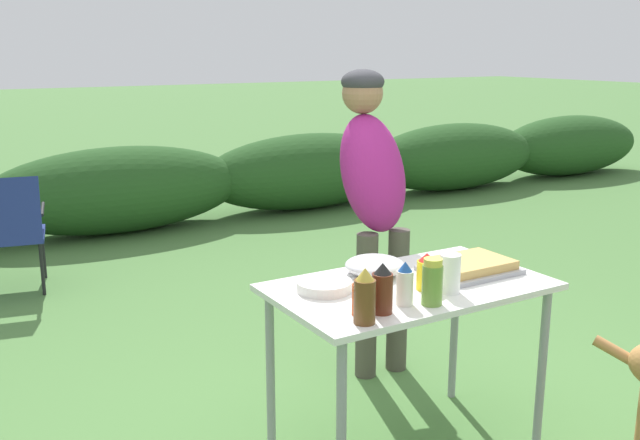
# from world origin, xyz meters

# --- Properties ---
(shrub_hedge) EXTENTS (14.40, 0.90, 0.79)m
(shrub_hedge) POSITION_xyz_m (0.00, 4.30, 0.39)
(shrub_hedge) COLOR #234C1E
(shrub_hedge) RESTS_ON ground
(folding_table) EXTENTS (1.10, 0.64, 0.74)m
(folding_table) POSITION_xyz_m (0.00, 0.00, 0.66)
(folding_table) COLOR silver
(folding_table) RESTS_ON ground
(food_tray) EXTENTS (0.37, 0.28, 0.06)m
(food_tray) POSITION_xyz_m (0.31, -0.01, 0.77)
(food_tray) COLOR #9E9EA3
(food_tray) RESTS_ON folding_table
(plate_stack) EXTENTS (0.21, 0.21, 0.04)m
(plate_stack) POSITION_xyz_m (-0.34, 0.10, 0.76)
(plate_stack) COLOR white
(plate_stack) RESTS_ON folding_table
(mixing_bowl) EXTENTS (0.25, 0.25, 0.07)m
(mixing_bowl) POSITION_xyz_m (-0.05, 0.17, 0.78)
(mixing_bowl) COLOR silver
(mixing_bowl) RESTS_ON folding_table
(paper_cup_stack) EXTENTS (0.08, 0.08, 0.15)m
(paper_cup_stack) POSITION_xyz_m (0.07, -0.16, 0.82)
(paper_cup_stack) COLOR white
(paper_cup_stack) RESTS_ON folding_table
(bbq_sauce_bottle) EXTENTS (0.08, 0.08, 0.19)m
(bbq_sauce_bottle) POSITION_xyz_m (-0.28, -0.20, 0.83)
(bbq_sauce_bottle) COLOR #562314
(bbq_sauce_bottle) RESTS_ON folding_table
(relish_jar) EXTENTS (0.08, 0.08, 0.17)m
(relish_jar) POSITION_xyz_m (-0.08, -0.23, 0.83)
(relish_jar) COLOR olive
(relish_jar) RESTS_ON folding_table
(mustard_bottle) EXTENTS (0.08, 0.08, 0.15)m
(mustard_bottle) POSITION_xyz_m (0.01, -0.09, 0.81)
(mustard_bottle) COLOR yellow
(mustard_bottle) RESTS_ON folding_table
(hot_sauce_bottle) EXTENTS (0.06, 0.06, 0.15)m
(hot_sauce_bottle) POSITION_xyz_m (-0.36, -0.18, 0.81)
(hot_sauce_bottle) COLOR #CC4214
(hot_sauce_bottle) RESTS_ON folding_table
(mayo_bottle) EXTENTS (0.06, 0.06, 0.16)m
(mayo_bottle) POSITION_xyz_m (-0.16, -0.18, 0.82)
(mayo_bottle) COLOR silver
(mayo_bottle) RESTS_ON folding_table
(beer_bottle) EXTENTS (0.07, 0.07, 0.20)m
(beer_bottle) POSITION_xyz_m (-0.39, -0.25, 0.83)
(beer_bottle) COLOR brown
(beer_bottle) RESTS_ON folding_table
(standing_person_in_olive_jacket) EXTENTS (0.37, 0.48, 1.55)m
(standing_person_in_olive_jacket) POSITION_xyz_m (0.36, 0.78, 0.97)
(standing_person_in_olive_jacket) COLOR #4C473D
(standing_person_in_olive_jacket) RESTS_ON ground
(camp_chair_green_behind_table) EXTENTS (0.57, 0.67, 0.83)m
(camp_chair_green_behind_table) POSITION_xyz_m (-1.12, 2.95, 0.47)
(camp_chair_green_behind_table) COLOR navy
(camp_chair_green_behind_table) RESTS_ON ground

